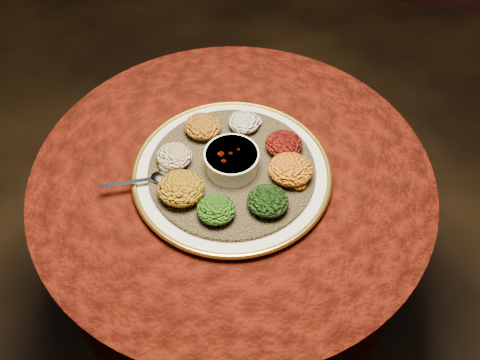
# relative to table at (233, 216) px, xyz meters

# --- Properties ---
(table) EXTENTS (0.96, 0.96, 0.73)m
(table) POSITION_rel_table_xyz_m (0.00, 0.00, 0.00)
(table) COLOR black
(table) RESTS_ON ground
(platter) EXTENTS (0.55, 0.55, 0.02)m
(platter) POSITION_rel_table_xyz_m (0.00, -0.01, 0.19)
(platter) COLOR beige
(platter) RESTS_ON table
(injera) EXTENTS (0.46, 0.46, 0.01)m
(injera) POSITION_rel_table_xyz_m (0.00, -0.01, 0.20)
(injera) COLOR brown
(injera) RESTS_ON platter
(stew_bowl) EXTENTS (0.13, 0.13, 0.05)m
(stew_bowl) POSITION_rel_table_xyz_m (0.00, -0.01, 0.24)
(stew_bowl) COLOR white
(stew_bowl) RESTS_ON injera
(spoon) EXTENTS (0.15, 0.08, 0.01)m
(spoon) POSITION_rel_table_xyz_m (-0.16, -0.09, 0.21)
(spoon) COLOR silver
(spoon) RESTS_ON injera
(portion_ayib) EXTENTS (0.08, 0.07, 0.04)m
(portion_ayib) POSITION_rel_table_xyz_m (-0.00, 0.13, 0.23)
(portion_ayib) COLOR beige
(portion_ayib) RESTS_ON injera
(portion_kitfo) EXTENTS (0.09, 0.08, 0.04)m
(portion_kitfo) POSITION_rel_table_xyz_m (0.11, 0.08, 0.23)
(portion_kitfo) COLOR black
(portion_kitfo) RESTS_ON injera
(portion_tikil) EXTENTS (0.10, 0.10, 0.05)m
(portion_tikil) POSITION_rel_table_xyz_m (0.14, 0.00, 0.23)
(portion_tikil) COLOR #AA780E
(portion_tikil) RESTS_ON injera
(portion_gomen) EXTENTS (0.09, 0.09, 0.04)m
(portion_gomen) POSITION_rel_table_xyz_m (0.11, -0.09, 0.23)
(portion_gomen) COLOR black
(portion_gomen) RESTS_ON injera
(portion_mixveg) EXTENTS (0.09, 0.08, 0.04)m
(portion_mixveg) POSITION_rel_table_xyz_m (0.00, -0.14, 0.23)
(portion_mixveg) COLOR #8C2D09
(portion_mixveg) RESTS_ON injera
(portion_kik) EXTENTS (0.11, 0.10, 0.05)m
(portion_kik) POSITION_rel_table_xyz_m (-0.08, -0.11, 0.23)
(portion_kik) COLOR #A5630E
(portion_kik) RESTS_ON injera
(portion_timatim) EXTENTS (0.08, 0.08, 0.04)m
(portion_timatim) POSITION_rel_table_xyz_m (-0.13, -0.02, 0.23)
(portion_timatim) COLOR maroon
(portion_timatim) RESTS_ON injera
(portion_shiro) EXTENTS (0.09, 0.09, 0.04)m
(portion_shiro) POSITION_rel_table_xyz_m (-0.10, 0.08, 0.23)
(portion_shiro) COLOR #9C5112
(portion_shiro) RESTS_ON injera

